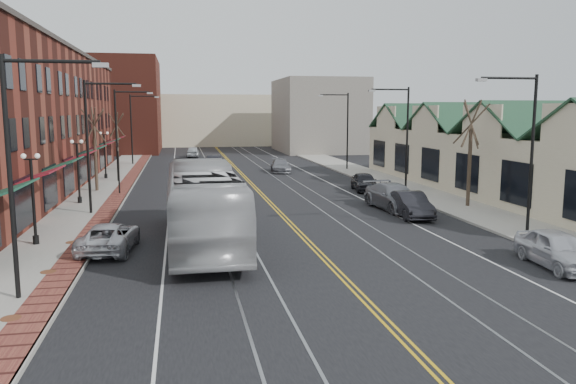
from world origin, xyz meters
name	(u,v)px	position (x,y,z in m)	size (l,w,h in m)	color
ground	(347,282)	(0.00, 0.00, 0.00)	(160.00, 160.00, 0.00)	black
sidewalk_left	(92,204)	(-12.00, 20.00, 0.07)	(4.00, 120.00, 0.15)	gray
sidewalk_right	(422,194)	(12.00, 20.00, 0.07)	(4.00, 120.00, 0.15)	gray
building_left	(7,122)	(-19.00, 27.00, 5.50)	(10.00, 50.00, 11.00)	maroon
building_right	(495,163)	(18.00, 20.00, 2.30)	(8.00, 36.00, 4.60)	beige
backdrop_left	(112,106)	(-16.00, 70.00, 7.00)	(14.00, 18.00, 14.00)	maroon
backdrop_mid	(213,120)	(0.00, 85.00, 4.50)	(22.00, 14.00, 9.00)	beige
backdrop_right	(318,116)	(15.00, 65.00, 5.50)	(12.00, 16.00, 11.00)	slate
streetlight_l_0	(23,153)	(-11.05, 0.00, 5.03)	(3.33, 0.25, 8.00)	black
streetlight_l_1	(95,133)	(-11.05, 16.00, 5.03)	(3.33, 0.25, 8.00)	black
streetlight_l_2	(121,126)	(-11.05, 32.00, 5.03)	(3.33, 0.25, 8.00)	black
streetlight_l_3	(135,122)	(-11.05, 48.00, 5.03)	(3.33, 0.25, 8.00)	black
streetlight_r_0	(525,137)	(11.05, 6.00, 5.03)	(3.33, 0.25, 8.00)	black
streetlight_r_1	(402,128)	(11.05, 22.00, 5.03)	(3.33, 0.25, 8.00)	black
streetlight_r_2	(344,123)	(11.05, 38.00, 5.03)	(3.33, 0.25, 8.00)	black
lamppost_l_1	(33,201)	(-12.80, 8.00, 2.20)	(0.84, 0.28, 4.27)	black
lamppost_l_2	(78,173)	(-12.80, 20.00, 2.20)	(0.84, 0.28, 4.27)	black
lamppost_l_3	(105,156)	(-12.80, 34.00, 2.20)	(0.84, 0.28, 4.27)	black
tree_left_near	(95,147)	(-12.50, 26.00, 3.51)	(1.78, 1.37, 6.48)	#382B21
tree_left_far	(117,140)	(-12.50, 42.00, 3.28)	(1.66, 1.28, 6.02)	#382B21
tree_right_mid	(470,151)	(12.50, 14.00, 3.75)	(1.90, 1.46, 6.93)	#382B21
manhole_near	(11,318)	(-11.20, -2.00, 0.16)	(0.60, 0.60, 0.02)	#592D19
manhole_mid	(48,272)	(-11.20, 3.00, 0.16)	(0.60, 0.60, 0.02)	#592D19
manhole_far	(72,242)	(-11.20, 8.00, 0.16)	(0.60, 0.60, 0.02)	#592D19
traffic_signal	(118,164)	(-10.60, 24.00, 2.35)	(0.18, 0.15, 3.80)	black
transit_bus	(203,205)	(-5.00, 7.25, 1.90)	(3.20, 13.67, 3.81)	#B3B3B5
parked_suv	(109,237)	(-9.30, 6.48, 0.66)	(2.21, 4.78, 1.33)	silver
parked_car_a	(558,249)	(9.03, 0.30, 0.77)	(1.81, 4.49, 1.53)	silver
parked_car_b	(411,205)	(7.50, 11.68, 0.76)	(1.61, 4.61, 1.52)	black
parked_car_c	(394,197)	(7.50, 14.31, 0.83)	(2.32, 5.71, 1.66)	slate
parked_car_d	(364,182)	(8.30, 22.69, 0.73)	(1.73, 4.30, 1.46)	#222328
distant_car_left	(214,161)	(-2.39, 42.96, 0.72)	(1.53, 4.40, 1.45)	#222328
distant_car_right	(280,166)	(4.14, 37.30, 0.67)	(1.88, 4.63, 1.35)	slate
distant_car_far	(193,152)	(-4.31, 58.04, 0.73)	(1.74, 4.31, 1.47)	silver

